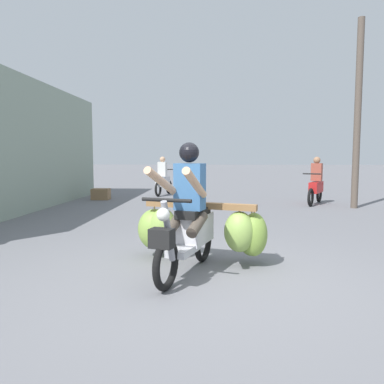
{
  "coord_description": "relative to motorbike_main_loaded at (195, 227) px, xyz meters",
  "views": [
    {
      "loc": [
        0.1,
        -4.22,
        1.42
      ],
      "look_at": [
        -0.24,
        1.25,
        0.9
      ],
      "focal_mm": 35.69,
      "sensor_mm": 36.0,
      "label": 1
    }
  ],
  "objects": [
    {
      "name": "utility_pole",
      "position": [
        4.05,
        5.75,
        2.01
      ],
      "size": [
        0.18,
        0.18,
        5.04
      ],
      "primitive_type": "cylinder",
      "color": "brown",
      "rests_on": "ground"
    },
    {
      "name": "produce_crate",
      "position": [
        -3.49,
        7.32,
        -0.33
      ],
      "size": [
        0.56,
        0.4,
        0.36
      ],
      "primitive_type": "cube",
      "color": "olive",
      "rests_on": "ground"
    },
    {
      "name": "motorbike_main_loaded",
      "position": [
        0.0,
        0.0,
        0.0
      ],
      "size": [
        1.88,
        1.91,
        1.58
      ],
      "color": "black",
      "rests_on": "ground"
    },
    {
      "name": "motorbike_distant_ahead_right",
      "position": [
        3.22,
        6.57,
        0.06
      ],
      "size": [
        0.86,
        1.48,
        1.4
      ],
      "color": "black",
      "rests_on": "ground"
    },
    {
      "name": "motorbike_distant_ahead_left",
      "position": [
        -1.65,
        8.86,
        0.06
      ],
      "size": [
        0.6,
        1.6,
        1.4
      ],
      "color": "black",
      "rests_on": "ground"
    },
    {
      "name": "ground_plane",
      "position": [
        0.16,
        -0.64,
        -0.51
      ],
      "size": [
        120.0,
        120.0,
        0.0
      ],
      "primitive_type": "plane",
      "color": "slate"
    }
  ]
}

